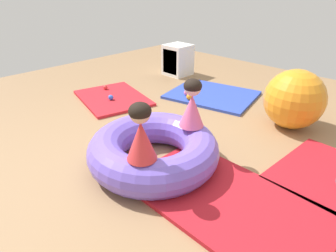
{
  "coord_description": "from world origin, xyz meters",
  "views": [
    {
      "loc": [
        1.86,
        -1.74,
        1.65
      ],
      "look_at": [
        0.09,
        0.06,
        0.36
      ],
      "focal_mm": 30.98,
      "sensor_mm": 36.0,
      "label": 1
    }
  ],
  "objects_px": {
    "child_in_red": "(141,133)",
    "play_ball_orange": "(189,97)",
    "exercise_ball_large": "(294,99)",
    "storage_cube": "(177,60)",
    "play_ball_pink": "(187,93)",
    "play_ball_blue": "(111,97)",
    "inflatable_cushion": "(153,150)",
    "child_in_pink": "(192,104)",
    "play_ball_red": "(105,87)"
  },
  "relations": [
    {
      "from": "play_ball_red",
      "to": "play_ball_orange",
      "type": "distance_m",
      "value": 1.4
    },
    {
      "from": "play_ball_red",
      "to": "inflatable_cushion",
      "type": "bearing_deg",
      "value": -22.49
    },
    {
      "from": "child_in_red",
      "to": "play_ball_orange",
      "type": "relative_size",
      "value": 5.72
    },
    {
      "from": "child_in_pink",
      "to": "storage_cube",
      "type": "bearing_deg",
      "value": -82.96
    },
    {
      "from": "play_ball_blue",
      "to": "exercise_ball_large",
      "type": "xyz_separation_m",
      "value": [
        2.22,
        1.11,
        0.28
      ]
    },
    {
      "from": "play_ball_red",
      "to": "play_ball_pink",
      "type": "bearing_deg",
      "value": 32.86
    },
    {
      "from": "child_in_pink",
      "to": "exercise_ball_large",
      "type": "xyz_separation_m",
      "value": [
        0.45,
        1.37,
        -0.22
      ]
    },
    {
      "from": "play_ball_pink",
      "to": "storage_cube",
      "type": "relative_size",
      "value": 0.16
    },
    {
      "from": "inflatable_cushion",
      "to": "exercise_ball_large",
      "type": "distance_m",
      "value": 1.86
    },
    {
      "from": "child_in_pink",
      "to": "storage_cube",
      "type": "xyz_separation_m",
      "value": [
        -2.02,
        1.96,
        -0.3
      ]
    },
    {
      "from": "play_ball_pink",
      "to": "storage_cube",
      "type": "bearing_deg",
      "value": 140.38
    },
    {
      "from": "child_in_red",
      "to": "play_ball_pink",
      "type": "distance_m",
      "value": 2.31
    },
    {
      "from": "child_in_pink",
      "to": "play_ball_orange",
      "type": "relative_size",
      "value": 5.63
    },
    {
      "from": "play_ball_orange",
      "to": "play_ball_pink",
      "type": "xyz_separation_m",
      "value": [
        -0.14,
        0.11,
        0.0
      ]
    },
    {
      "from": "play_ball_red",
      "to": "child_in_red",
      "type": "bearing_deg",
      "value": -27.43
    },
    {
      "from": "child_in_pink",
      "to": "play_ball_pink",
      "type": "bearing_deg",
      "value": -86.31
    },
    {
      "from": "inflatable_cushion",
      "to": "play_ball_pink",
      "type": "height_order",
      "value": "inflatable_cushion"
    },
    {
      "from": "inflatable_cushion",
      "to": "child_in_red",
      "type": "distance_m",
      "value": 0.58
    },
    {
      "from": "exercise_ball_large",
      "to": "child_in_pink",
      "type": "bearing_deg",
      "value": -108.16
    },
    {
      "from": "storage_cube",
      "to": "play_ball_blue",
      "type": "bearing_deg",
      "value": -81.6
    },
    {
      "from": "child_in_pink",
      "to": "play_ball_red",
      "type": "xyz_separation_m",
      "value": [
        -2.21,
        0.47,
        -0.5
      ]
    },
    {
      "from": "play_ball_orange",
      "to": "play_ball_pink",
      "type": "distance_m",
      "value": 0.17
    },
    {
      "from": "inflatable_cushion",
      "to": "storage_cube",
      "type": "xyz_separation_m",
      "value": [
        -1.89,
        2.35,
        0.11
      ]
    },
    {
      "from": "child_in_pink",
      "to": "play_ball_blue",
      "type": "xyz_separation_m",
      "value": [
        -1.77,
        0.26,
        -0.5
      ]
    },
    {
      "from": "play_ball_red",
      "to": "exercise_ball_large",
      "type": "distance_m",
      "value": 2.82
    },
    {
      "from": "child_in_red",
      "to": "play_ball_blue",
      "type": "bearing_deg",
      "value": 83.06
    },
    {
      "from": "play_ball_red",
      "to": "storage_cube",
      "type": "bearing_deg",
      "value": 82.95
    },
    {
      "from": "inflatable_cushion",
      "to": "child_in_red",
      "type": "relative_size",
      "value": 2.59
    },
    {
      "from": "play_ball_orange",
      "to": "storage_cube",
      "type": "xyz_separation_m",
      "value": [
        -1.07,
        0.88,
        0.2
      ]
    },
    {
      "from": "inflatable_cushion",
      "to": "play_ball_pink",
      "type": "distance_m",
      "value": 1.85
    },
    {
      "from": "child_in_pink",
      "to": "play_ball_orange",
      "type": "distance_m",
      "value": 1.52
    },
    {
      "from": "child_in_red",
      "to": "play_ball_pink",
      "type": "bearing_deg",
      "value": 52.82
    },
    {
      "from": "play_ball_orange",
      "to": "exercise_ball_large",
      "type": "distance_m",
      "value": 1.46
    },
    {
      "from": "child_in_red",
      "to": "play_ball_orange",
      "type": "bearing_deg",
      "value": 51.12
    },
    {
      "from": "child_in_pink",
      "to": "play_ball_pink",
      "type": "height_order",
      "value": "child_in_pink"
    },
    {
      "from": "inflatable_cushion",
      "to": "play_ball_pink",
      "type": "bearing_deg",
      "value": 121.14
    },
    {
      "from": "child_in_red",
      "to": "exercise_ball_large",
      "type": "relative_size",
      "value": 0.68
    },
    {
      "from": "play_ball_orange",
      "to": "play_ball_blue",
      "type": "bearing_deg",
      "value": -135.01
    },
    {
      "from": "child_in_red",
      "to": "child_in_pink",
      "type": "distance_m",
      "value": 0.74
    },
    {
      "from": "play_ball_pink",
      "to": "play_ball_blue",
      "type": "bearing_deg",
      "value": -126.37
    },
    {
      "from": "play_ball_blue",
      "to": "play_ball_orange",
      "type": "height_order",
      "value": "play_ball_orange"
    },
    {
      "from": "play_ball_orange",
      "to": "exercise_ball_large",
      "type": "relative_size",
      "value": 0.12
    },
    {
      "from": "storage_cube",
      "to": "inflatable_cushion",
      "type": "bearing_deg",
      "value": -51.25
    },
    {
      "from": "storage_cube",
      "to": "play_ball_pink",
      "type": "bearing_deg",
      "value": -39.62
    },
    {
      "from": "play_ball_red",
      "to": "play_ball_orange",
      "type": "bearing_deg",
      "value": 26.13
    },
    {
      "from": "storage_cube",
      "to": "play_ball_orange",
      "type": "bearing_deg",
      "value": -39.32
    },
    {
      "from": "inflatable_cushion",
      "to": "play_ball_blue",
      "type": "relative_size",
      "value": 16.56
    },
    {
      "from": "play_ball_red",
      "to": "storage_cube",
      "type": "height_order",
      "value": "storage_cube"
    },
    {
      "from": "play_ball_pink",
      "to": "child_in_red",
      "type": "bearing_deg",
      "value": -58.19
    },
    {
      "from": "play_ball_blue",
      "to": "storage_cube",
      "type": "xyz_separation_m",
      "value": [
        -0.25,
        1.7,
        0.2
      ]
    }
  ]
}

